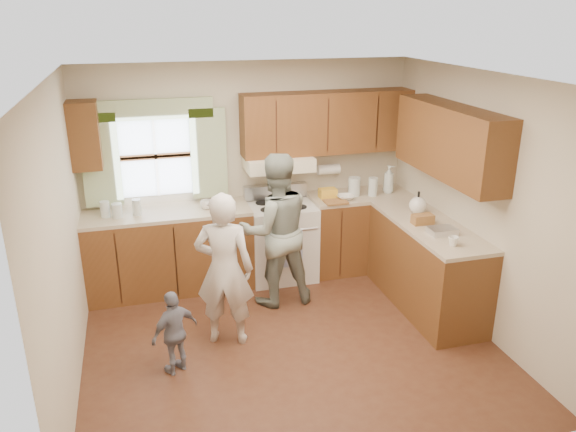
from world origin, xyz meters
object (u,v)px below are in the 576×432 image
object	(u,v)px
stove	(281,240)
woman_left	(224,270)
woman_right	(275,230)
child	(175,332)

from	to	relation	value
stove	woman_left	xyz separation A→B (m)	(-0.86, -1.22, 0.28)
stove	woman_left	size ratio (longest dim) A/B	0.71
stove	woman_left	bearing A→B (deg)	-125.35
woman_right	child	size ratio (longest dim) A/B	2.13
stove	woman_left	world-z (taller)	woman_left
woman_right	woman_left	bearing A→B (deg)	41.63
woman_left	woman_right	world-z (taller)	woman_right
woman_left	child	bearing A→B (deg)	55.56
woman_right	child	xyz separation A→B (m)	(-1.16, -1.01, -0.44)
woman_left	woman_right	xyz separation A→B (m)	(0.65, 0.63, 0.08)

